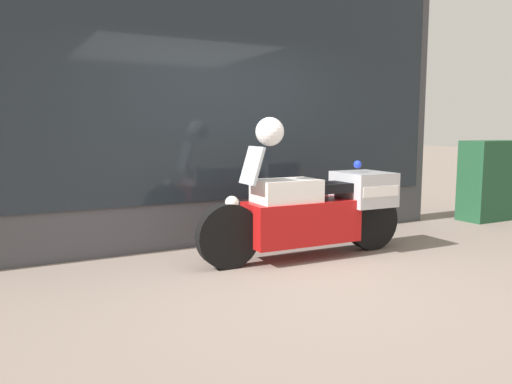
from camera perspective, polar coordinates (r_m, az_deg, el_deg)
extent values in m
plane|color=gray|center=(4.61, 4.97, -10.50)|extent=(60.00, 60.00, 0.00)
cube|color=#424247|center=(6.19, -5.23, 12.54)|extent=(6.77, 0.40, 3.95)
cube|color=#1E262D|center=(6.16, -0.98, 13.05)|extent=(5.69, 0.02, 2.95)
cube|color=slate|center=(6.41, -2.18, -2.88)|extent=(5.47, 0.30, 0.55)
cube|color=silver|center=(6.44, -2.77, 5.67)|extent=(5.47, 0.02, 1.39)
cube|color=beige|center=(6.34, -2.25, 11.89)|extent=(5.47, 0.30, 0.02)
cube|color=#C68E19|center=(5.76, -20.37, 12.31)|extent=(0.18, 0.04, 0.06)
cube|color=navy|center=(6.08, -7.89, 12.40)|extent=(0.18, 0.04, 0.06)
cube|color=black|center=(6.65, 2.89, 12.01)|extent=(0.18, 0.04, 0.06)
cube|color=#195623|center=(7.40, 11.72, 11.39)|extent=(0.18, 0.04, 0.06)
cube|color=yellow|center=(5.72, -19.60, -0.38)|extent=(0.19, 0.01, 0.27)
cube|color=#2866B7|center=(6.04, -7.43, 0.36)|extent=(0.19, 0.02, 0.27)
cube|color=white|center=(6.60, 3.09, 1.00)|extent=(0.19, 0.03, 0.27)
cube|color=orange|center=(7.35, 11.72, 1.49)|extent=(0.19, 0.01, 0.27)
cylinder|color=black|center=(5.04, -3.22, -5.05)|extent=(0.66, 0.16, 0.66)
cylinder|color=black|center=(5.97, 13.07, -3.29)|extent=(0.66, 0.16, 0.66)
cube|color=#B71414|center=(5.41, 5.23, -3.38)|extent=(1.25, 0.52, 0.45)
cube|color=white|center=(5.26, 3.50, -0.02)|extent=(0.69, 0.46, 0.27)
cube|color=black|center=(5.51, 7.77, 0.51)|extent=(0.73, 0.39, 0.10)
cube|color=#B7B7BC|center=(5.83, 12.15, 0.39)|extent=(0.56, 0.63, 0.38)
cube|color=white|center=(5.83, 12.15, 0.39)|extent=(0.50, 0.63, 0.11)
cube|color=#B2BCC6|center=(5.05, -0.46, 3.03)|extent=(0.16, 0.34, 0.39)
sphere|color=white|center=(5.00, -2.78, -1.24)|extent=(0.14, 0.14, 0.14)
sphere|color=blue|center=(5.75, 11.52, 3.11)|extent=(0.09, 0.09, 0.09)
cube|color=#1E4C2D|center=(8.50, 25.21, 1.22)|extent=(0.97, 0.46, 1.22)
sphere|color=white|center=(5.13, 1.58, 6.92)|extent=(0.29, 0.29, 0.29)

